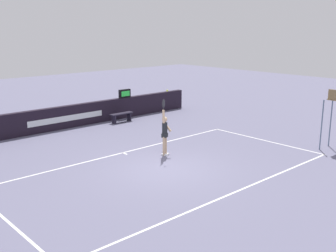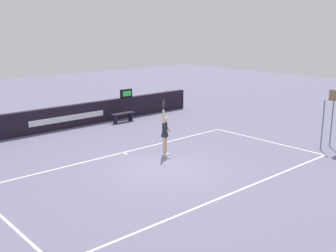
% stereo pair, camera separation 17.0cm
% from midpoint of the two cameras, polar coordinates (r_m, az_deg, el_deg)
% --- Properties ---
extents(ground_plane, '(60.00, 60.00, 0.00)m').
position_cam_midpoint_polar(ground_plane, '(14.81, -0.70, -5.96)').
color(ground_plane, slate).
extents(court_lines, '(11.72, 5.72, 0.00)m').
position_cam_midpoint_polar(court_lines, '(14.66, -0.15, -6.16)').
color(court_lines, white).
rests_on(court_lines, ground).
extents(back_wall, '(16.75, 0.30, 1.14)m').
position_cam_midpoint_polar(back_wall, '(20.99, -15.21, 1.06)').
color(back_wall, black).
rests_on(back_wall, ground).
extents(speed_display, '(0.71, 0.18, 0.46)m').
position_cam_midpoint_polar(speed_display, '(22.95, -6.27, 4.53)').
color(speed_display, black).
rests_on(speed_display, back_wall).
extents(tennis_player, '(0.47, 0.38, 2.28)m').
position_cam_midpoint_polar(tennis_player, '(16.06, -0.76, -0.91)').
color(tennis_player, tan).
rests_on(tennis_player, ground).
extents(tennis_ball, '(0.07, 0.07, 0.07)m').
position_cam_midpoint_polar(tennis_ball, '(15.61, -0.43, 4.96)').
color(tennis_ball, '#D1E02C').
extents(umpire_chair, '(0.82, 0.82, 2.54)m').
position_cam_midpoint_polar(umpire_chair, '(17.91, 22.12, 2.00)').
color(umpire_chair, slate).
rests_on(umpire_chair, ground).
extents(courtside_bench_near, '(1.32, 0.36, 0.49)m').
position_cam_midpoint_polar(courtside_bench_near, '(22.01, -6.70, 1.48)').
color(courtside_bench_near, black).
rests_on(courtside_bench_near, ground).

